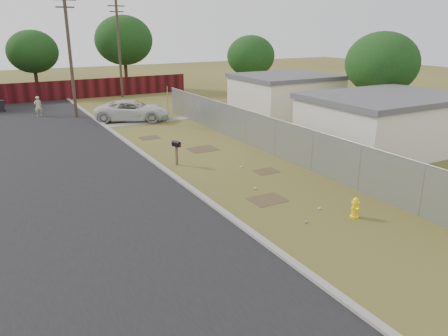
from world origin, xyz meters
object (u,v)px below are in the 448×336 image
pedestrian (38,106)px  trash_bin (1,106)px  fire_hydrant (355,208)px  mailbox (176,146)px  pickup_truck (133,110)px

pedestrian → trash_bin: size_ratio=1.69×
pedestrian → trash_bin: bearing=-61.2°
fire_hydrant → trash_bin: trash_bin is taller
mailbox → pickup_truck: 11.71m
fire_hydrant → mailbox: 9.49m
mailbox → pedestrian: 17.29m
pickup_truck → pedestrian: 7.77m
pedestrian → pickup_truck: bearing=132.0°
mailbox → pedestrian: (-4.31, 16.74, -0.21)m
mailbox → trash_bin: size_ratio=1.36×
pedestrian → trash_bin: 4.23m
fire_hydrant → pickup_truck: 20.61m
fire_hydrant → pickup_truck: (-1.61, 20.54, 0.37)m
fire_hydrant → pickup_truck: bearing=94.5°
fire_hydrant → trash_bin: size_ratio=0.87×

